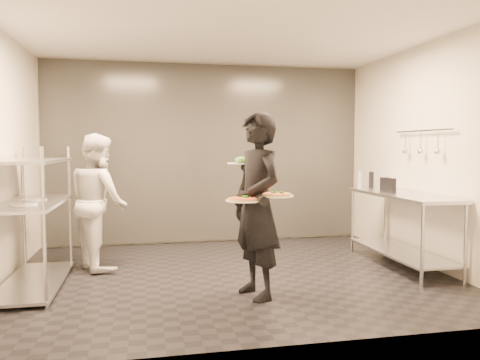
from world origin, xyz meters
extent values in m
cube|color=black|center=(0.00, 0.00, 0.00)|extent=(5.00, 4.00, 0.00)
cube|color=silver|center=(0.00, 0.00, 2.80)|extent=(5.00, 4.00, 0.00)
cube|color=beige|center=(0.00, 2.00, 1.40)|extent=(5.00, 0.00, 2.80)
cube|color=beige|center=(0.00, -2.00, 1.40)|extent=(5.00, 0.00, 2.80)
cube|color=beige|center=(2.50, 0.00, 1.40)|extent=(0.00, 4.00, 2.80)
cube|color=white|center=(0.00, 1.97, 1.40)|extent=(4.90, 0.04, 2.74)
cylinder|color=#BABCC1|center=(-2.42, 0.77, 0.75)|extent=(0.04, 0.04, 1.50)
cylinder|color=#BABCC1|center=(-1.88, -0.77, 0.75)|extent=(0.04, 0.04, 1.50)
cylinder|color=#BABCC1|center=(-1.88, 0.77, 0.75)|extent=(0.04, 0.04, 1.50)
cube|color=#B8BBC2|center=(-2.15, 0.00, 0.05)|extent=(0.60, 1.60, 0.03)
cube|color=#B8BBC2|center=(-2.15, 0.00, 0.90)|extent=(0.60, 1.60, 0.03)
cube|color=#B8BBC2|center=(-2.15, 0.00, 1.35)|extent=(0.60, 1.60, 0.03)
cylinder|color=white|center=(-2.15, -0.35, 0.93)|extent=(0.26, 0.26, 0.01)
cylinder|color=white|center=(-2.15, 0.10, 0.93)|extent=(0.26, 0.26, 0.01)
cylinder|color=#BABCC1|center=(1.92, -0.86, 0.45)|extent=(0.04, 0.04, 0.90)
cylinder|color=#BABCC1|center=(1.92, 0.86, 0.45)|extent=(0.04, 0.04, 0.90)
cylinder|color=#BABCC1|center=(2.44, -0.86, 0.45)|extent=(0.04, 0.04, 0.90)
cylinder|color=#BABCC1|center=(2.44, 0.86, 0.45)|extent=(0.04, 0.04, 0.90)
cube|color=#B8BBC2|center=(2.18, 0.00, 0.18)|extent=(0.57, 1.71, 0.03)
cube|color=#B8BBC2|center=(2.18, 0.00, 0.90)|extent=(0.60, 1.80, 0.04)
cylinder|color=#BABCC1|center=(2.44, 0.00, 1.70)|extent=(0.02, 1.20, 0.02)
cylinder|color=#BABCC1|center=(2.42, -0.35, 1.57)|extent=(0.01, 0.01, 0.22)
sphere|color=#BABCC1|center=(2.42, -0.35, 1.44)|extent=(0.07, 0.07, 0.07)
cylinder|color=#BABCC1|center=(2.42, 0.00, 1.57)|extent=(0.01, 0.01, 0.22)
sphere|color=#BABCC1|center=(2.42, 0.00, 1.44)|extent=(0.07, 0.07, 0.07)
cylinder|color=#BABCC1|center=(2.42, 0.35, 1.57)|extent=(0.01, 0.01, 0.22)
sphere|color=#BABCC1|center=(2.42, 0.35, 1.44)|extent=(0.07, 0.07, 0.07)
imported|color=black|center=(0.11, -0.82, 0.92)|extent=(0.62, 0.77, 1.84)
imported|color=silver|center=(-1.53, 0.67, 0.83)|extent=(0.90, 0.99, 1.66)
cylinder|color=white|center=(-0.05, -0.98, 0.99)|extent=(0.36, 0.36, 0.01)
cylinder|color=#B28C40|center=(-0.05, -0.98, 1.00)|extent=(0.31, 0.31, 0.02)
cylinder|color=red|center=(-0.05, -0.98, 1.01)|extent=(0.28, 0.28, 0.01)
sphere|color=#1B5D15|center=(-0.05, -0.98, 1.02)|extent=(0.04, 0.04, 0.04)
cylinder|color=white|center=(0.26, -1.01, 1.03)|extent=(0.32, 0.32, 0.01)
cylinder|color=#B28C40|center=(0.26, -1.01, 1.04)|extent=(0.28, 0.28, 0.02)
cylinder|color=red|center=(0.26, -1.01, 1.05)|extent=(0.25, 0.25, 0.01)
sphere|color=#1B5D15|center=(0.26, -1.01, 1.06)|extent=(0.04, 0.04, 0.04)
cylinder|color=white|center=(0.02, -0.53, 1.33)|extent=(0.29, 0.29, 0.01)
ellipsoid|color=#266B1A|center=(0.02, -0.53, 1.36)|extent=(0.13, 0.13, 0.07)
cube|color=black|center=(2.06, 0.14, 1.01)|extent=(0.09, 0.26, 0.19)
cylinder|color=gray|center=(2.00, 0.80, 1.04)|extent=(0.07, 0.07, 0.24)
cylinder|color=gray|center=(2.17, 0.35, 1.02)|extent=(0.06, 0.06, 0.19)
cylinder|color=black|center=(2.17, 0.80, 1.03)|extent=(0.07, 0.07, 0.23)
camera|label=1|loc=(-0.97, -5.28, 1.49)|focal=35.00mm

